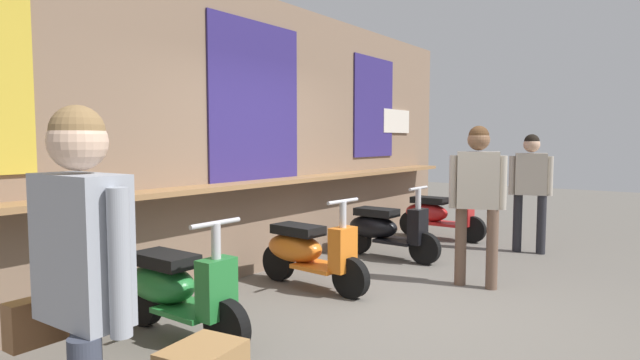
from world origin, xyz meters
TOP-DOWN VIEW (x-y plane):
  - ground_plane at (0.00, 0.00)m, footprint 27.06×27.06m
  - market_stall_facade at (0.00, 2.02)m, footprint 9.66×0.61m
  - scooter_green at (-1.70, 1.08)m, footprint 0.46×1.40m
  - scooter_orange at (-0.01, 1.08)m, footprint 0.49×1.40m
  - scooter_black at (1.66, 1.08)m, footprint 0.46×1.40m
  - scooter_red at (3.34, 1.08)m, footprint 0.46×1.40m
  - shopper_with_handbag at (-3.17, -0.23)m, footprint 0.31×0.66m
  - shopper_browsing at (1.06, -0.35)m, footprint 0.34×0.54m
  - shopper_passing at (3.13, -0.37)m, footprint 0.31×0.54m

SIDE VIEW (x-z plane):
  - ground_plane at x=0.00m, z-range 0.00..0.00m
  - scooter_green at x=-1.70m, z-range -0.10..0.87m
  - scooter_orange at x=-0.01m, z-range -0.10..0.87m
  - scooter_black at x=1.66m, z-range -0.10..0.87m
  - scooter_red at x=3.34m, z-range -0.10..0.87m
  - shopper_passing at x=3.13m, z-range 0.18..1.81m
  - shopper_with_handbag at x=-3.17m, z-range 0.19..1.87m
  - shopper_browsing at x=1.06m, z-range 0.20..1.90m
  - market_stall_facade at x=0.00m, z-range 0.00..3.20m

